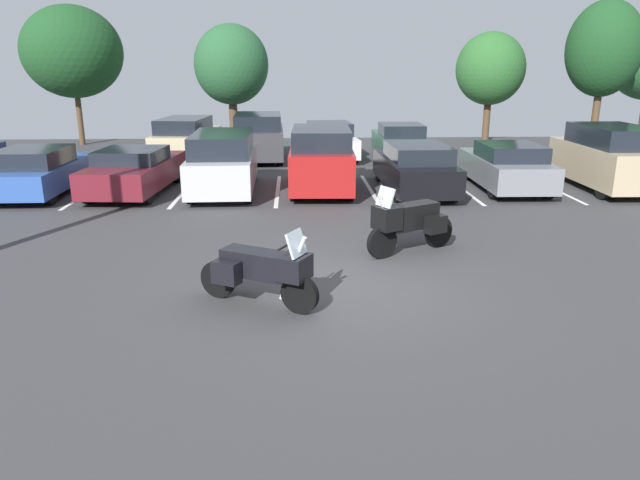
# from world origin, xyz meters

# --- Properties ---
(ground) EXTENTS (44.00, 44.00, 0.10)m
(ground) POSITION_xyz_m (0.00, 0.00, -0.05)
(ground) COLOR #38383A
(motorcycle_touring) EXTENTS (1.97, 1.33, 1.34)m
(motorcycle_touring) POSITION_xyz_m (-1.34, -0.85, 0.63)
(motorcycle_touring) COLOR black
(motorcycle_touring) RESTS_ON ground
(motorcycle_second) EXTENTS (1.97, 1.32, 1.46)m
(motorcycle_second) POSITION_xyz_m (1.54, 1.83, 0.69)
(motorcycle_second) COLOR black
(motorcycle_second) RESTS_ON ground
(parking_stripes) EXTENTS (23.32, 4.81, 0.01)m
(parking_stripes) POSITION_xyz_m (-1.31, 8.35, 0.00)
(parking_stripes) COLOR silver
(parking_stripes) RESTS_ON ground
(car_blue) EXTENTS (1.97, 4.56, 1.42)m
(car_blue) POSITION_xyz_m (-8.47, 8.11, 0.70)
(car_blue) COLOR #2D519E
(car_blue) RESTS_ON ground
(car_maroon) EXTENTS (2.30, 4.82, 1.36)m
(car_maroon) POSITION_xyz_m (-5.64, 8.24, 0.67)
(car_maroon) COLOR maroon
(car_maroon) RESTS_ON ground
(car_silver) EXTENTS (1.94, 4.75, 1.81)m
(car_silver) POSITION_xyz_m (-2.94, 8.19, 0.91)
(car_silver) COLOR #B7B7BC
(car_silver) RESTS_ON ground
(car_red) EXTENTS (2.01, 4.62, 1.95)m
(car_red) POSITION_xyz_m (0.04, 8.28, 0.97)
(car_red) COLOR maroon
(car_red) RESTS_ON ground
(car_black) EXTENTS (1.93, 4.78, 1.48)m
(car_black) POSITION_xyz_m (2.90, 8.03, 0.73)
(car_black) COLOR black
(car_black) RESTS_ON ground
(car_grey) EXTENTS (1.94, 4.52, 1.44)m
(car_grey) POSITION_xyz_m (5.84, 8.28, 0.71)
(car_grey) COLOR slate
(car_grey) RESTS_ON ground
(car_tan) EXTENTS (2.03, 4.65, 1.97)m
(car_tan) POSITION_xyz_m (9.04, 8.14, 0.99)
(car_tan) COLOR tan
(car_tan) RESTS_ON ground
(car_far_champagne) EXTENTS (2.26, 4.97, 1.73)m
(car_far_champagne) POSITION_xyz_m (-5.12, 14.57, 0.86)
(car_far_champagne) COLOR #C1B289
(car_far_champagne) RESTS_ON ground
(car_far_charcoal) EXTENTS (2.08, 4.61, 1.88)m
(car_far_charcoal) POSITION_xyz_m (-2.21, 14.55, 0.94)
(car_far_charcoal) COLOR #38383D
(car_far_charcoal) RESTS_ON ground
(car_far_white) EXTENTS (2.20, 4.71, 1.49)m
(car_far_white) POSITION_xyz_m (0.68, 14.90, 0.72)
(car_far_white) COLOR white
(car_far_white) RESTS_ON ground
(car_far_green) EXTENTS (1.89, 4.61, 1.46)m
(car_far_green) POSITION_xyz_m (3.58, 14.58, 0.71)
(car_far_green) COLOR #235638
(car_far_green) RESTS_ON ground
(tree_left) EXTENTS (4.59, 4.59, 6.44)m
(tree_left) POSITION_xyz_m (-11.10, 19.74, 4.32)
(tree_left) COLOR #4C3823
(tree_left) RESTS_ON ground
(tree_center_left) EXTENTS (3.32, 3.32, 5.30)m
(tree_center_left) POSITION_xyz_m (8.83, 19.77, 3.55)
(tree_center_left) COLOR #4C3823
(tree_center_left) RESTS_ON ground
(tree_center) EXTENTS (3.19, 3.19, 6.45)m
(tree_center) POSITION_xyz_m (12.68, 16.47, 4.40)
(tree_center) COLOR #4C3823
(tree_center) RESTS_ON ground
(tree_right) EXTENTS (3.54, 3.54, 5.63)m
(tree_right) POSITION_xyz_m (-3.73, 19.85, 3.74)
(tree_right) COLOR #4C3823
(tree_right) RESTS_ON ground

